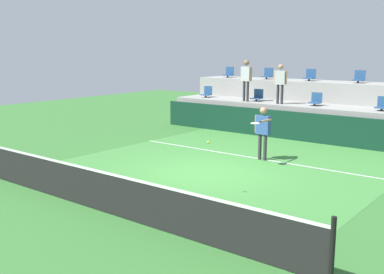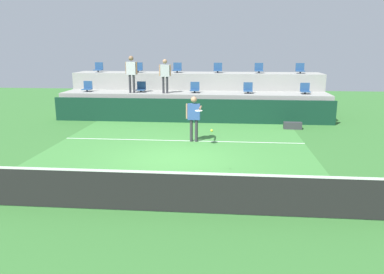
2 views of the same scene
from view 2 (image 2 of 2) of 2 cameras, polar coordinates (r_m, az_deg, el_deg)
ground_plane at (r=12.20m, az=-2.76°, el=-3.25°), size 40.00×40.00×0.00m
court_inner_paint at (r=13.15m, az=-2.15°, el=-2.01°), size 9.00×10.00×0.01m
court_service_line at (r=14.50m, az=-1.43°, el=-0.55°), size 9.00×0.06×0.00m
tennis_net at (r=8.31m, az=-6.70°, el=-7.72°), size 10.48×0.08×1.07m
sponsor_backboard at (r=17.90m, az=-0.08°, el=3.88°), size 13.00×0.16×1.10m
seating_tier_lower at (r=19.16m, az=0.29°, el=4.72°), size 13.00×1.80×1.25m
seating_tier_upper at (r=20.89m, az=0.73°, el=6.60°), size 13.00×1.80×2.10m
stadium_chair_lower_far_left at (r=20.18m, az=-15.17°, el=7.10°), size 0.44×0.40×0.52m
stadium_chair_lower_left at (r=19.40m, az=-7.52°, el=7.22°), size 0.44×0.40×0.52m
stadium_chair_lower_center at (r=18.99m, az=0.41°, el=7.20°), size 0.44×0.40×0.52m
stadium_chair_lower_right at (r=18.94m, az=8.27°, el=7.05°), size 0.44×0.40×0.52m
stadium_chair_lower_far_right at (r=19.26m, az=16.34°, el=6.76°), size 0.44×0.40×0.52m
stadium_chair_upper_far_left at (r=21.80m, az=-13.62°, el=9.86°), size 0.44×0.40×0.52m
stadium_chair_upper_left at (r=21.20m, az=-7.94°, el=10.01°), size 0.44×0.40×0.52m
stadium_chair_upper_mid_left at (r=20.82m, az=-2.19°, el=10.07°), size 0.44×0.40×0.52m
stadium_chair_upper_mid_right at (r=20.65m, az=3.83°, el=10.02°), size 0.44×0.40×0.52m
stadium_chair_upper_right at (r=20.70m, az=9.84°, el=9.87°), size 0.44×0.40×0.52m
stadium_chair_upper_far_right at (r=20.97m, az=15.66°, el=9.62°), size 0.44×0.40×0.52m
tennis_player at (r=14.15m, az=0.30°, el=3.35°), size 0.67×1.19×1.69m
spectator_in_grey at (r=19.04m, az=-8.92°, el=9.67°), size 0.62×0.27×1.77m
spectator_in_white at (r=18.72m, az=-4.00°, el=9.40°), size 0.58×0.23×1.62m
tennis_ball at (r=10.12m, az=2.94°, el=0.95°), size 0.07×0.07×0.07m
equipment_bag at (r=17.10m, az=14.62°, el=1.64°), size 0.76×0.28×0.30m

